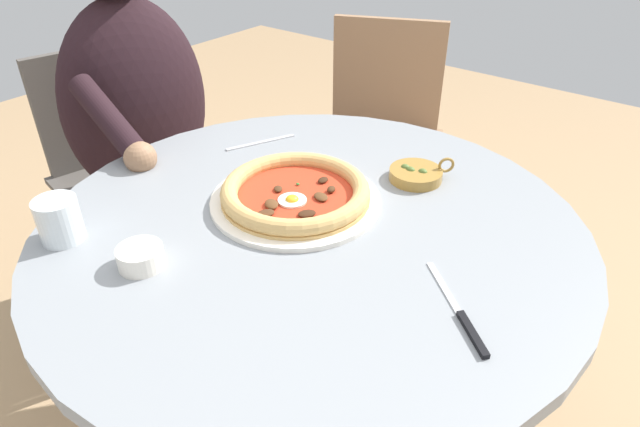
# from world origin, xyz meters

# --- Properties ---
(dining_table) EXTENTS (1.00, 1.00, 0.71)m
(dining_table) POSITION_xyz_m (0.00, 0.00, 0.55)
(dining_table) COLOR gray
(dining_table) RESTS_ON ground
(pizza_on_plate) EXTENTS (0.33, 0.33, 0.04)m
(pizza_on_plate) POSITION_xyz_m (0.06, -0.03, 0.73)
(pizza_on_plate) COLOR white
(pizza_on_plate) RESTS_ON dining_table
(water_glass) EXTENTS (0.07, 0.07, 0.08)m
(water_glass) POSITION_xyz_m (0.30, 0.31, 0.74)
(water_glass) COLOR silver
(water_glass) RESTS_ON dining_table
(steak_knife) EXTENTS (0.16, 0.14, 0.01)m
(steak_knife) POSITION_xyz_m (-0.33, 0.07, 0.71)
(steak_knife) COLOR silver
(steak_knife) RESTS_ON dining_table
(ramekin_capers) EXTENTS (0.08, 0.08, 0.03)m
(ramekin_capers) POSITION_xyz_m (0.14, 0.27, 0.73)
(ramekin_capers) COLOR white
(ramekin_capers) RESTS_ON dining_table
(olive_pan) EXTENTS (0.11, 0.11, 0.05)m
(olive_pan) POSITION_xyz_m (-0.07, -0.25, 0.72)
(olive_pan) COLOR olive
(olive_pan) RESTS_ON dining_table
(fork_utensil) EXTENTS (0.08, 0.16, 0.00)m
(fork_utensil) POSITION_xyz_m (0.30, -0.18, 0.71)
(fork_utensil) COLOR #BCBCC1
(fork_utensil) RESTS_ON dining_table
(diner_person) EXTENTS (0.48, 0.44, 1.17)m
(diner_person) POSITION_xyz_m (0.70, -0.13, 0.53)
(diner_person) COLOR #282833
(diner_person) RESTS_ON ground
(cafe_chair_diner) EXTENTS (0.51, 0.51, 0.82)m
(cafe_chair_diner) POSITION_xyz_m (0.84, -0.16, 0.50)
(cafe_chair_diner) COLOR #504A45
(cafe_chair_diner) RESTS_ON ground
(cafe_chair_spare_near) EXTENTS (0.54, 0.54, 0.84)m
(cafe_chair_spare_near) POSITION_xyz_m (0.36, -0.80, 0.52)
(cafe_chair_spare_near) COLOR #957050
(cafe_chair_spare_near) RESTS_ON ground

